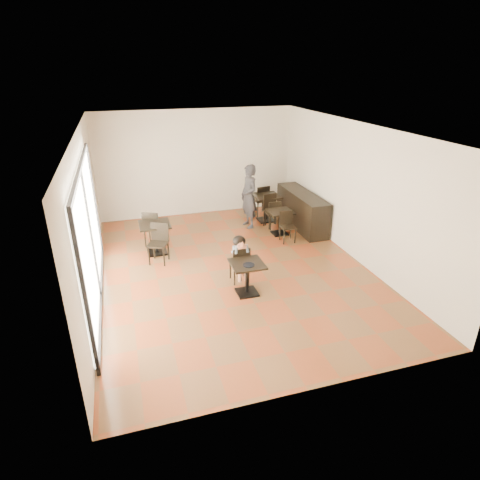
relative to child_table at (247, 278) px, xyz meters
name	(u,v)px	position (x,y,z in m)	size (l,w,h in m)	color
floor	(233,268)	(0.03, 1.15, -0.35)	(6.00, 8.00, 0.01)	brown
ceiling	(232,128)	(0.03, 1.15, 2.85)	(6.00, 8.00, 0.01)	silver
wall_back	(197,163)	(0.03, 5.15, 1.25)	(6.00, 0.01, 3.20)	beige
wall_front	(316,297)	(0.03, -2.85, 1.25)	(6.00, 0.01, 3.20)	beige
wall_left	(87,217)	(-2.97, 1.15, 1.25)	(0.01, 8.00, 3.20)	beige
wall_right	(354,192)	(3.03, 1.15, 1.25)	(0.01, 8.00, 3.20)	beige
storefront_window	(89,236)	(-2.94, 0.65, 1.05)	(0.04, 4.50, 2.60)	white
child_table	(247,278)	(0.00, 0.00, 0.00)	(0.66, 0.66, 0.70)	black
child_chair	(239,264)	(0.00, 0.55, 0.07)	(0.38, 0.38, 0.84)	black
child	(239,259)	(0.00, 0.55, 0.18)	(0.38, 0.53, 1.06)	gray
plate	(249,265)	(0.00, -0.10, 0.36)	(0.24, 0.24, 0.01)	black
pizza_slice	(242,246)	(0.00, 0.36, 0.57)	(0.25, 0.19, 0.06)	#F0B679
adult_patron	(249,196)	(1.19, 3.56, 0.57)	(0.67, 0.44, 1.83)	#313136
cafe_table_mid	(280,222)	(1.85, 2.77, -0.01)	(0.65, 0.65, 0.68)	black
cafe_table_left	(156,238)	(-1.58, 2.52, 0.04)	(0.75, 0.75, 0.79)	black
cafe_table_back	(266,208)	(1.84, 3.86, 0.05)	(0.76, 0.76, 0.80)	black
chair_mid_a	(273,214)	(1.85, 3.32, 0.06)	(0.37, 0.37, 0.82)	black
chair_mid_b	(288,227)	(1.85, 2.22, 0.06)	(0.37, 0.37, 0.82)	black
chair_left_a	(153,228)	(-1.58, 3.07, 0.12)	(0.43, 0.43, 0.95)	black
chair_left_b	(158,244)	(-1.58, 1.97, 0.12)	(0.43, 0.43, 0.95)	black
chair_back_a	(260,200)	(1.84, 4.41, 0.13)	(0.43, 0.43, 0.96)	black
chair_back_b	(273,211)	(1.84, 3.31, 0.13)	(0.43, 0.43, 0.96)	black
service_counter	(302,210)	(2.68, 3.15, 0.15)	(0.60, 2.40, 1.00)	black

